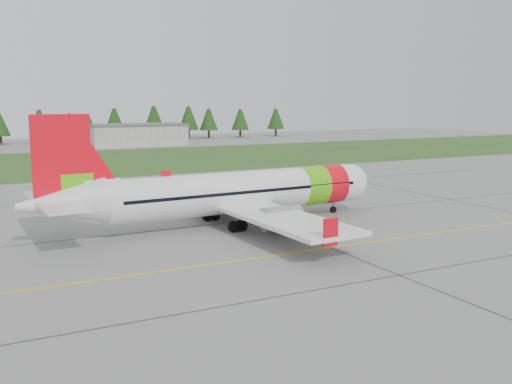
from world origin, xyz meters
TOP-DOWN VIEW (x-y plane):
  - ground at (0.00, 0.00)m, footprint 320.00×320.00m
  - aircraft at (6.86, 19.18)m, footprint 34.25×31.54m
  - grass_strip at (0.00, 82.00)m, footprint 320.00×50.00m
  - taxi_guideline at (0.00, 8.00)m, footprint 120.00×0.25m
  - hangar_east at (25.00, 118.00)m, footprint 24.00×12.00m
  - treeline at (0.00, 138.00)m, footprint 160.00×8.00m

SIDE VIEW (x-z plane):
  - ground at x=0.00m, z-range 0.00..0.00m
  - taxi_guideline at x=0.00m, z-range 0.00..0.02m
  - grass_strip at x=0.00m, z-range 0.00..0.03m
  - hangar_east at x=25.00m, z-range 0.00..5.20m
  - aircraft at x=6.86m, z-range -2.19..8.18m
  - treeline at x=0.00m, z-range 0.00..10.00m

